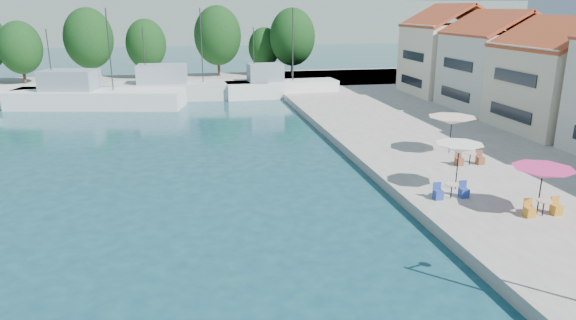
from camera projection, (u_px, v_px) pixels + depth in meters
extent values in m
cube|color=gray|center=(561.00, 144.00, 37.37)|extent=(32.00, 92.00, 0.60)
cube|color=gray|center=(159.00, 84.00, 66.57)|extent=(90.00, 16.00, 0.60)
cube|color=gray|center=(93.00, 14.00, 147.71)|extent=(180.00, 40.00, 16.00)
cube|color=gray|center=(312.00, 19.00, 180.11)|extent=(140.00, 40.00, 12.00)
cube|color=beige|center=(563.00, 88.00, 39.55)|extent=(8.60, 8.50, 6.50)
pyramid|color=#B35327|center=(574.00, 20.00, 38.10)|extent=(9.00, 8.80, 1.80)
cube|color=beige|center=(497.00, 71.00, 47.94)|extent=(8.00, 8.50, 7.00)
pyramid|color=#B35327|center=(503.00, 12.00, 46.42)|extent=(8.40, 8.80, 1.80)
cube|color=#F2E2C2|center=(450.00, 59.00, 56.33)|extent=(8.60, 8.50, 7.50)
pyramid|color=#B35327|center=(454.00, 7.00, 54.74)|extent=(9.00, 8.80, 1.80)
cube|color=white|center=(97.00, 101.00, 52.30)|extent=(17.92, 7.95, 2.20)
cube|color=gray|center=(69.00, 80.00, 51.72)|extent=(5.81, 4.46, 2.00)
cylinder|color=#2D2D2D|center=(109.00, 50.00, 50.83)|extent=(0.12, 0.12, 8.00)
cylinder|color=#2D2D2D|center=(50.00, 60.00, 51.17)|extent=(0.10, 0.10, 6.00)
cube|color=silver|center=(188.00, 92.00, 57.57)|extent=(17.85, 5.37, 2.20)
cube|color=gray|center=(162.00, 74.00, 56.59)|extent=(5.45, 3.76, 2.00)
cylinder|color=#2D2D2D|center=(201.00, 46.00, 56.37)|extent=(0.12, 0.12, 8.00)
cylinder|color=#2D2D2D|center=(144.00, 56.00, 55.76)|extent=(0.10, 0.10, 6.00)
cube|color=white|center=(282.00, 91.00, 58.63)|extent=(12.90, 4.03, 2.20)
cube|color=gray|center=(265.00, 73.00, 57.58)|extent=(3.96, 2.76, 2.00)
cylinder|color=#2D2D2D|center=(293.00, 45.00, 57.48)|extent=(0.12, 0.12, 8.00)
cylinder|color=#2D2D2D|center=(254.00, 55.00, 56.70)|extent=(0.10, 0.10, 6.00)
cylinder|color=#3F2B19|center=(23.00, 70.00, 64.32)|extent=(0.36, 0.36, 3.42)
ellipsoid|color=#103511|center=(20.00, 48.00, 63.54)|extent=(5.21, 5.21, 6.51)
cylinder|color=#3F2B19|center=(91.00, 64.00, 67.75)|extent=(0.36, 0.36, 4.13)
ellipsoid|color=#103511|center=(89.00, 38.00, 66.80)|extent=(6.27, 6.27, 7.84)
cylinder|color=#3F2B19|center=(148.00, 65.00, 69.35)|extent=(0.36, 0.36, 3.48)
ellipsoid|color=#103511|center=(146.00, 44.00, 68.56)|extent=(5.30, 5.30, 6.62)
cylinder|color=#3F2B19|center=(219.00, 61.00, 71.36)|extent=(0.36, 0.36, 4.24)
ellipsoid|color=#103511|center=(218.00, 36.00, 70.39)|extent=(6.45, 6.45, 8.06)
cylinder|color=#3F2B19|center=(264.00, 64.00, 73.13)|extent=(0.36, 0.36, 2.94)
ellipsoid|color=#103511|center=(264.00, 47.00, 72.46)|extent=(4.47, 4.47, 5.58)
cylinder|color=#3F2B19|center=(292.00, 61.00, 71.28)|extent=(0.36, 0.36, 4.11)
ellipsoid|color=#103511|center=(292.00, 37.00, 70.34)|extent=(6.25, 6.25, 7.81)
cylinder|color=black|center=(540.00, 191.00, 23.64)|extent=(0.06, 0.06, 2.22)
cone|color=#DD2E7B|center=(543.00, 173.00, 23.39)|extent=(2.79, 2.79, 0.50)
cylinder|color=black|center=(457.00, 166.00, 26.82)|extent=(0.06, 0.06, 2.47)
cone|color=white|center=(459.00, 148.00, 26.54)|extent=(2.50, 2.50, 0.50)
cylinder|color=black|center=(451.00, 135.00, 33.60)|extent=(0.06, 0.06, 2.42)
cone|color=beige|center=(452.00, 121.00, 33.33)|extent=(3.10, 3.10, 0.50)
cylinder|color=black|center=(543.00, 208.00, 23.56)|extent=(0.06, 0.06, 0.74)
cylinder|color=beige|center=(544.00, 201.00, 23.45)|extent=(0.70, 0.70, 0.04)
cube|color=#C58622|center=(556.00, 210.00, 23.73)|extent=(0.42, 0.42, 0.46)
cube|color=#C58622|center=(529.00, 212.00, 23.47)|extent=(0.42, 0.42, 0.46)
cylinder|color=black|center=(451.00, 191.00, 25.72)|extent=(0.06, 0.06, 0.74)
cylinder|color=beige|center=(452.00, 184.00, 25.61)|extent=(0.70, 0.70, 0.04)
cube|color=#26409B|center=(464.00, 193.00, 25.89)|extent=(0.42, 0.42, 0.46)
cube|color=#26409B|center=(438.00, 195.00, 25.63)|extent=(0.42, 0.42, 0.46)
cylinder|color=black|center=(470.00, 159.00, 31.20)|extent=(0.06, 0.06, 0.74)
cylinder|color=beige|center=(470.00, 153.00, 31.10)|extent=(0.70, 0.70, 0.04)
cube|color=brown|center=(480.00, 161.00, 31.37)|extent=(0.42, 0.42, 0.46)
cube|color=brown|center=(459.00, 162.00, 31.11)|extent=(0.42, 0.42, 0.46)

